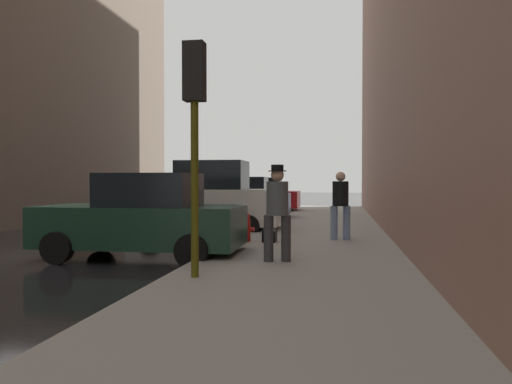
# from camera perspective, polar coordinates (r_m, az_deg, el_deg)

# --- Properties ---
(ground_plane) EXTENTS (120.00, 120.00, 0.00)m
(ground_plane) POSITION_cam_1_polar(r_m,az_deg,el_deg) (11.79, -25.41, -6.80)
(ground_plane) COLOR black
(sidewalk) EXTENTS (4.00, 40.00, 0.15)m
(sidewalk) POSITION_cam_1_polar(r_m,az_deg,el_deg) (9.72, 5.34, -7.94)
(sidewalk) COLOR gray
(sidewalk) RESTS_ON ground_plane
(parked_dark_green_sedan) EXTENTS (4.21, 2.07, 1.79)m
(parked_dark_green_sedan) POSITION_cam_1_polar(r_m,az_deg,el_deg) (10.71, -12.75, -2.94)
(parked_dark_green_sedan) COLOR #193828
(parked_dark_green_sedan) RESTS_ON ground_plane
(parked_white_van) EXTENTS (4.62, 2.10, 2.25)m
(parked_white_van) POSITION_cam_1_polar(r_m,az_deg,el_deg) (15.64, -5.52, -0.91)
(parked_white_van) COLOR silver
(parked_white_van) RESTS_ON ground_plane
(parked_blue_sedan) EXTENTS (4.25, 2.15, 1.79)m
(parked_blue_sedan) POSITION_cam_1_polar(r_m,az_deg,el_deg) (20.60, -1.86, -0.89)
(parked_blue_sedan) COLOR navy
(parked_blue_sedan) RESTS_ON ground_plane
(parked_red_hatchback) EXTENTS (4.21, 2.09, 1.79)m
(parked_red_hatchback) POSITION_cam_1_polar(r_m,az_deg,el_deg) (25.45, 0.31, -0.47)
(parked_red_hatchback) COLOR #B2191E
(parked_red_hatchback) RESTS_ON ground_plane
(fire_hydrant) EXTENTS (0.42, 0.22, 0.70)m
(fire_hydrant) POSITION_cam_1_polar(r_m,az_deg,el_deg) (12.20, -1.15, -4.05)
(fire_hydrant) COLOR red
(fire_hydrant) RESTS_ON sidewalk
(traffic_light) EXTENTS (0.32, 0.32, 3.60)m
(traffic_light) POSITION_cam_1_polar(r_m,az_deg,el_deg) (7.80, -7.03, 9.58)
(traffic_light) COLOR #514C0F
(traffic_light) RESTS_ON sidewalk
(pedestrian_in_jeans) EXTENTS (0.52, 0.45, 1.71)m
(pedestrian_in_jeans) POSITION_cam_1_polar(r_m,az_deg,el_deg) (12.69, 9.63, -1.11)
(pedestrian_in_jeans) COLOR #728CB2
(pedestrian_in_jeans) RESTS_ON sidewalk
(pedestrian_with_beanie) EXTENTS (0.52, 0.46, 1.78)m
(pedestrian_with_beanie) POSITION_cam_1_polar(r_m,az_deg,el_deg) (9.15, 2.45, -1.82)
(pedestrian_with_beanie) COLOR #333338
(pedestrian_with_beanie) RESTS_ON sidewalk
(duffel_bag) EXTENTS (0.32, 0.44, 0.28)m
(duffel_bag) POSITION_cam_1_polar(r_m,az_deg,el_deg) (12.16, 1.55, -5.05)
(duffel_bag) COLOR black
(duffel_bag) RESTS_ON sidewalk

